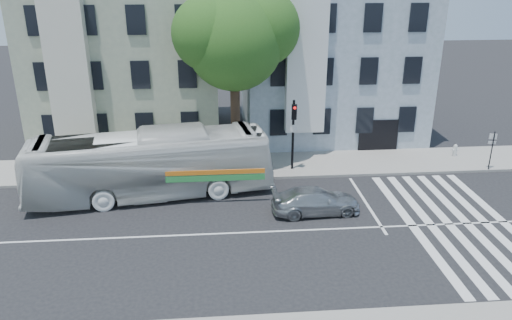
{
  "coord_description": "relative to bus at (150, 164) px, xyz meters",
  "views": [
    {
      "loc": [
        -1.15,
        -20.22,
        11.57
      ],
      "look_at": [
        0.79,
        3.05,
        2.4
      ],
      "focal_mm": 35.0,
      "sensor_mm": 36.0,
      "label": 1
    }
  ],
  "objects": [
    {
      "name": "street_tree",
      "position": [
        4.73,
        4.26,
        6.06
      ],
      "size": [
        7.3,
        5.9,
        11.1
      ],
      "color": "#2D2116",
      "rests_on": "ground"
    },
    {
      "name": "sidewalk_far",
      "position": [
        4.67,
        3.53,
        -1.7
      ],
      "size": [
        80.0,
        4.0,
        0.15
      ],
      "primitive_type": "cube",
      "color": "gray",
      "rests_on": "ground"
    },
    {
      "name": "traffic_signal",
      "position": [
        7.97,
        2.61,
        1.05
      ],
      "size": [
        0.45,
        0.54,
        4.37
      ],
      "rotation": [
        0.0,
        0.0,
        -0.3
      ],
      "color": "black",
      "rests_on": "ground"
    },
    {
      "name": "sedan",
      "position": [
        8.33,
        -2.73,
        -1.13
      ],
      "size": [
        2.06,
        4.51,
        1.28
      ],
      "primitive_type": "imported",
      "rotation": [
        0.0,
        0.0,
        1.63
      ],
      "color": "#AEB1B5",
      "rests_on": "ground"
    },
    {
      "name": "fire_hydrant",
      "position": [
        18.67,
        4.0,
        -1.23
      ],
      "size": [
        0.44,
        0.25,
        0.77
      ],
      "rotation": [
        0.0,
        0.0,
        0.27
      ],
      "color": "silver",
      "rests_on": "sidewalk_far"
    },
    {
      "name": "building_right",
      "position": [
        11.67,
        10.53,
        3.73
      ],
      "size": [
        12.0,
        10.0,
        11.0
      ],
      "primitive_type": "cube",
      "color": "#8898A1",
      "rests_on": "ground"
    },
    {
      "name": "hedge",
      "position": [
        -0.91,
        1.83,
        -1.27
      ],
      "size": [
        8.33,
        3.49,
        0.7
      ],
      "primitive_type": null,
      "rotation": [
        0.0,
        0.0,
        -0.32
      ],
      "color": "#285B1D",
      "rests_on": "sidewalk_far"
    },
    {
      "name": "ground",
      "position": [
        4.67,
        -4.47,
        -1.77
      ],
      "size": [
        120.0,
        120.0,
        0.0
      ],
      "primitive_type": "plane",
      "color": "black",
      "rests_on": "ground"
    },
    {
      "name": "far_sign_pole",
      "position": [
        19.67,
        1.67,
        -0.12
      ],
      "size": [
        0.42,
        0.2,
        2.37
      ],
      "rotation": [
        0.0,
        0.0,
        -0.22
      ],
      "color": "black",
      "rests_on": "sidewalk_far"
    },
    {
      "name": "building_left",
      "position": [
        -2.33,
        10.53,
        3.73
      ],
      "size": [
        12.0,
        10.0,
        11.0
      ],
      "primitive_type": "cube",
      "color": "gray",
      "rests_on": "ground"
    },
    {
      "name": "bus",
      "position": [
        0.0,
        0.0,
        0.0
      ],
      "size": [
        4.84,
        13.04,
        3.55
      ],
      "primitive_type": "imported",
      "rotation": [
        0.0,
        0.0,
        1.72
      ],
      "color": "silver",
      "rests_on": "ground"
    }
  ]
}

